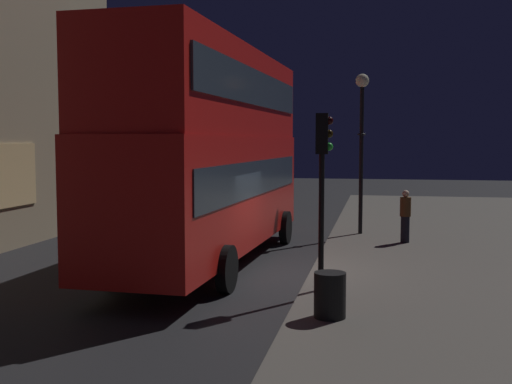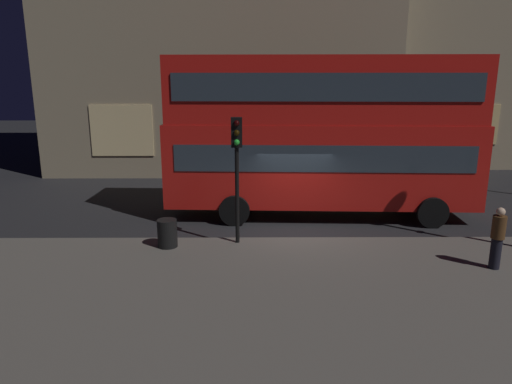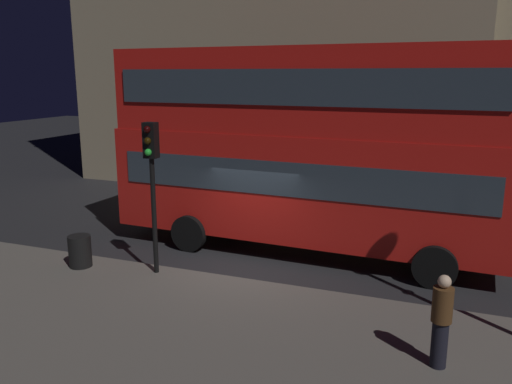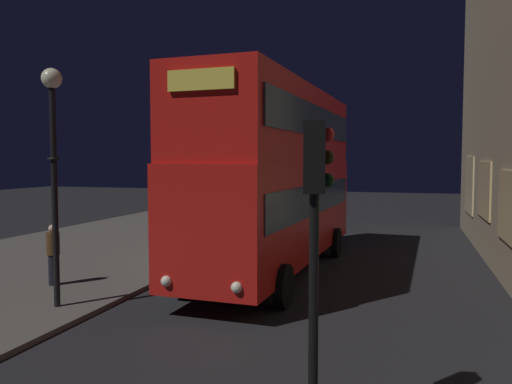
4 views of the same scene
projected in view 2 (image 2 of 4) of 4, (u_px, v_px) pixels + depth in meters
name	position (u px, v px, depth m)	size (l,w,h in m)	color
ground_plane	(296.00, 233.00, 15.35)	(80.00, 80.00, 0.00)	#232326
sidewalk_slab	(320.00, 319.00, 9.82)	(44.00, 9.91, 0.12)	#5B564F
building_plain_facade	(393.00, 18.00, 27.28)	(13.44, 7.71, 16.56)	tan
double_decker_bus	(321.00, 130.00, 16.58)	(11.14, 3.20, 5.67)	red
traffic_light_near_kerb	(237.00, 154.00, 13.52)	(0.33, 0.37, 3.75)	black
pedestrian	(497.00, 237.00, 12.07)	(0.34, 0.34, 1.65)	black
litter_bin	(167.00, 233.00, 13.73)	(0.58, 0.58, 0.82)	black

